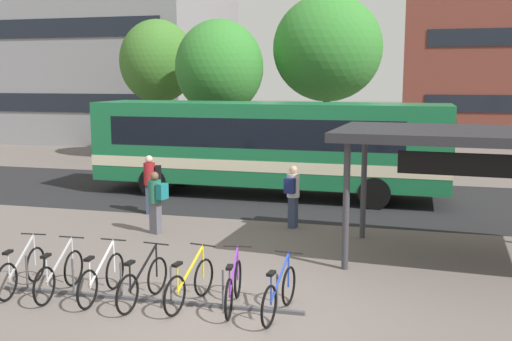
% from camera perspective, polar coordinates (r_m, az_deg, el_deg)
% --- Properties ---
extents(ground, '(200.00, 200.00, 0.00)m').
position_cam_1_polar(ground, '(10.44, -2.23, -13.53)').
color(ground, '#6B605B').
extents(bus_lane_asphalt, '(80.00, 7.20, 0.01)m').
position_cam_1_polar(bus_lane_asphalt, '(19.87, 6.14, -2.70)').
color(bus_lane_asphalt, '#232326').
rests_on(bus_lane_asphalt, ground).
extents(city_bus, '(12.06, 2.74, 3.20)m').
position_cam_1_polar(city_bus, '(19.91, 1.30, 2.54)').
color(city_bus, '#196B3D').
rests_on(city_bus, ground).
extents(bike_rack, '(5.79, 0.29, 0.70)m').
position_cam_1_polar(bike_rack, '(10.98, -10.68, -12.01)').
color(bike_rack, '#47474C').
rests_on(bike_rack, ground).
extents(parked_bicycle_silver_0, '(0.52, 1.72, 0.99)m').
position_cam_1_polar(parked_bicycle_silver_0, '(12.06, -21.94, -9.13)').
color(parked_bicycle_silver_0, black).
rests_on(parked_bicycle_silver_0, ground).
extents(parked_bicycle_silver_1, '(0.52, 1.72, 0.99)m').
position_cam_1_polar(parked_bicycle_silver_1, '(11.59, -18.67, -9.67)').
color(parked_bicycle_silver_1, black).
rests_on(parked_bicycle_silver_1, ground).
extents(parked_bicycle_white_2, '(0.52, 1.72, 0.99)m').
position_cam_1_polar(parked_bicycle_white_2, '(11.20, -14.85, -10.15)').
color(parked_bicycle_white_2, black).
rests_on(parked_bicycle_white_2, ground).
extents(parked_bicycle_black_3, '(0.52, 1.72, 0.99)m').
position_cam_1_polar(parked_bicycle_black_3, '(10.79, -11.00, -10.75)').
color(parked_bicycle_black_3, black).
rests_on(parked_bicycle_black_3, ground).
extents(parked_bicycle_yellow_4, '(0.52, 1.71, 0.99)m').
position_cam_1_polar(parked_bicycle_yellow_4, '(10.59, -6.49, -11.02)').
color(parked_bicycle_yellow_4, black).
rests_on(parked_bicycle_yellow_4, ground).
extents(parked_bicycle_purple_5, '(0.52, 1.71, 0.99)m').
position_cam_1_polar(parked_bicycle_purple_5, '(10.42, -2.22, -11.31)').
color(parked_bicycle_purple_5, black).
rests_on(parked_bicycle_purple_5, ground).
extents(parked_bicycle_blue_6, '(0.52, 1.72, 0.99)m').
position_cam_1_polar(parked_bicycle_blue_6, '(10.10, 2.29, -11.98)').
color(parked_bicycle_blue_6, black).
rests_on(parked_bicycle_blue_6, ground).
extents(transit_shelter, '(6.73, 3.83, 2.92)m').
position_cam_1_polar(transit_shelter, '(13.25, 22.19, 2.87)').
color(transit_shelter, '#38383D').
rests_on(transit_shelter, ground).
extents(commuter_navy_pack_0, '(0.40, 0.57, 1.70)m').
position_cam_1_polar(commuter_navy_pack_0, '(15.69, 3.61, -2.15)').
color(commuter_navy_pack_0, '#2D3851').
rests_on(commuter_navy_pack_0, ground).
extents(commuter_teal_pack_1, '(0.59, 0.46, 1.63)m').
position_cam_1_polar(commuter_teal_pack_1, '(15.30, -9.75, -2.70)').
color(commuter_teal_pack_1, '#565660').
rests_on(commuter_teal_pack_1, ground).
extents(commuter_black_pack_2, '(0.60, 0.49, 1.76)m').
position_cam_1_polar(commuter_black_pack_2, '(17.59, -10.25, -0.95)').
color(commuter_black_pack_2, '#2D3851').
rests_on(commuter_black_pack_2, ground).
extents(street_tree_0, '(4.82, 4.82, 7.68)m').
position_cam_1_polar(street_tree_0, '(26.44, 7.01, 11.77)').
color(street_tree_0, brown).
rests_on(street_tree_0, ground).
extents(street_tree_1, '(3.71, 3.71, 6.89)m').
position_cam_1_polar(street_tree_1, '(29.56, -9.60, 10.44)').
color(street_tree_1, brown).
rests_on(street_tree_1, ground).
extents(street_tree_3, '(3.83, 3.83, 6.56)m').
position_cam_1_polar(street_tree_3, '(25.73, -3.60, 10.00)').
color(street_tree_3, brown).
rests_on(street_tree_3, ground).
extents(building_left_wing, '(16.43, 12.10, 17.34)m').
position_cam_1_polar(building_left_wing, '(42.51, -15.26, 14.94)').
color(building_left_wing, gray).
rests_on(building_left_wing, ground).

